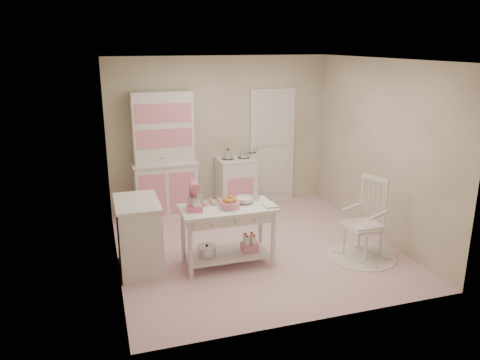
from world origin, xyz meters
name	(u,v)px	position (x,y,z in m)	size (l,w,h in m)	color
room_shell	(257,134)	(0.00, 0.00, 1.65)	(3.84, 3.84, 2.62)	#CD8091
door	(272,146)	(0.95, 1.87, 1.02)	(0.82, 0.05, 2.04)	silver
hutch	(164,155)	(-1.01, 1.66, 1.04)	(1.06, 0.50, 2.08)	silver
stove	(236,184)	(0.19, 1.61, 0.46)	(0.62, 0.57, 0.92)	silver
base_cabinet	(139,235)	(-1.63, -0.15, 0.46)	(0.54, 0.84, 0.92)	silver
lace_rug	(361,256)	(1.28, -0.70, 0.01)	(0.92, 0.92, 0.01)	white
rocking_chair	(364,219)	(1.28, -0.70, 0.55)	(0.48, 0.72, 1.10)	silver
work_table	(228,236)	(-0.52, -0.37, 0.40)	(1.20, 0.60, 0.80)	silver
stand_mixer	(194,197)	(-0.94, -0.35, 0.97)	(0.20, 0.28, 0.34)	#E76190
cookie_tray	(212,203)	(-0.67, -0.19, 0.81)	(0.34, 0.24, 0.02)	silver
bread_basket	(230,205)	(-0.50, -0.42, 0.85)	(0.25, 0.25, 0.09)	pink
mixing_bowl	(245,200)	(-0.26, -0.29, 0.84)	(0.25, 0.25, 0.08)	silver
metal_pitcher	(256,194)	(-0.08, -0.21, 0.89)	(0.10, 0.10, 0.17)	silver
recipe_book	(264,206)	(-0.07, -0.49, 0.81)	(0.15, 0.21, 0.02)	silver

